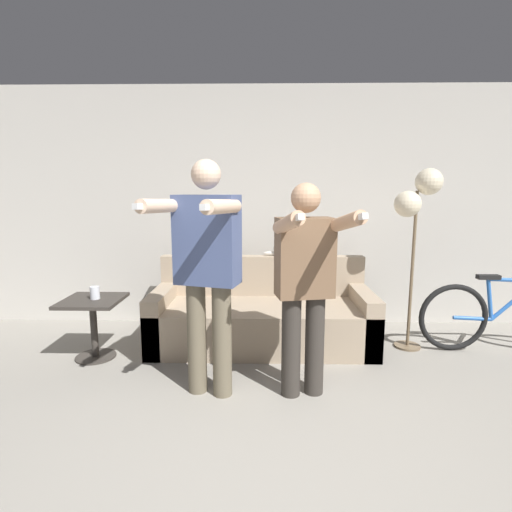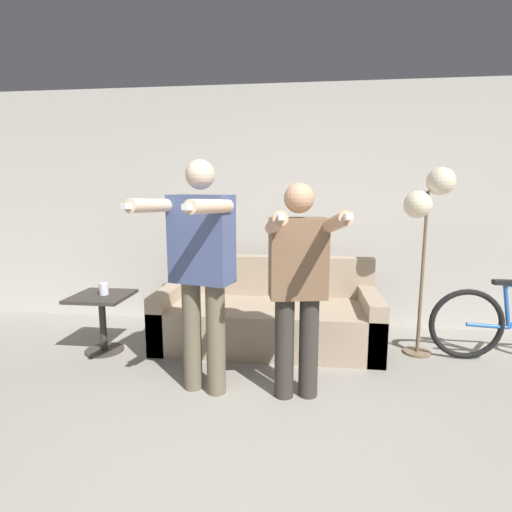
{
  "view_description": "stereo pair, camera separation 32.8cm",
  "coord_description": "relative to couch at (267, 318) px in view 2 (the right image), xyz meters",
  "views": [
    {
      "loc": [
        -0.02,
        -1.47,
        1.5
      ],
      "look_at": [
        -0.09,
        1.77,
        0.96
      ],
      "focal_mm": 28.0,
      "sensor_mm": 36.0,
      "label": 1
    },
    {
      "loc": [
        0.3,
        -1.45,
        1.5
      ],
      "look_at": [
        -0.09,
        1.77,
        0.96
      ],
      "focal_mm": 28.0,
      "sensor_mm": 36.0,
      "label": 2
    }
  ],
  "objects": [
    {
      "name": "person_right",
      "position": [
        0.31,
        -1.01,
        0.63
      ],
      "size": [
        0.55,
        0.72,
        1.55
      ],
      "rotation": [
        0.0,
        0.0,
        0.19
      ],
      "color": "#38332D",
      "rests_on": "ground_plane"
    },
    {
      "name": "couch",
      "position": [
        0.0,
        0.0,
        0.0
      ],
      "size": [
        2.1,
        0.88,
        0.82
      ],
      "color": "tan",
      "rests_on": "ground_plane"
    },
    {
      "name": "cup",
      "position": [
        -1.48,
        -0.37,
        0.34
      ],
      "size": [
        0.08,
        0.08,
        0.11
      ],
      "color": "silver",
      "rests_on": "side_table"
    },
    {
      "name": "cat",
      "position": [
        0.3,
        0.33,
        0.64
      ],
      "size": [
        0.48,
        0.14,
        0.19
      ],
      "color": "silver",
      "rests_on": "couch"
    },
    {
      "name": "person_left",
      "position": [
        -0.39,
        -1.0,
        0.73
      ],
      "size": [
        0.62,
        0.76,
        1.7
      ],
      "rotation": [
        0.0,
        0.0,
        -0.26
      ],
      "color": "#6B604C",
      "rests_on": "ground_plane"
    },
    {
      "name": "wall_back",
      "position": [
        0.03,
        0.69,
        1.04
      ],
      "size": [
        10.0,
        0.05,
        2.6
      ],
      "color": "beige",
      "rests_on": "ground_plane"
    },
    {
      "name": "floor_lamp",
      "position": [
        1.41,
        -0.08,
        1.12
      ],
      "size": [
        0.42,
        0.24,
        1.69
      ],
      "color": "#756047",
      "rests_on": "ground_plane"
    },
    {
      "name": "side_table",
      "position": [
        -1.5,
        -0.37,
        0.13
      ],
      "size": [
        0.5,
        0.5,
        0.54
      ],
      "color": "#38332D",
      "rests_on": "ground_plane"
    }
  ]
}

